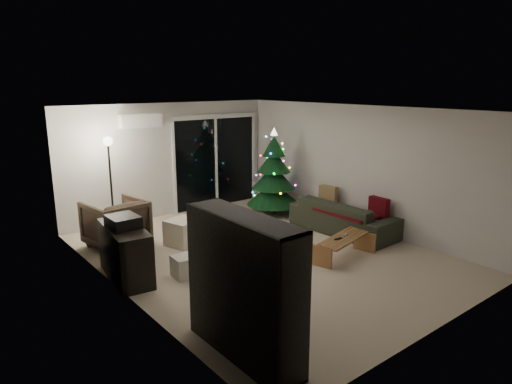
% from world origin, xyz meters
% --- Properties ---
extents(room, '(6.50, 7.51, 2.60)m').
position_xyz_m(room, '(0.46, 1.49, 1.02)').
color(room, beige).
rests_on(room, ground).
extents(bookshelf, '(0.76, 1.64, 1.59)m').
position_xyz_m(bookshelf, '(-2.25, -2.19, 0.80)').
color(bookshelf, black).
rests_on(bookshelf, floor).
extents(media_cabinet, '(0.65, 1.36, 0.82)m').
position_xyz_m(media_cabinet, '(-2.25, 0.54, 0.41)').
color(media_cabinet, black).
rests_on(media_cabinet, floor).
extents(stereo, '(0.41, 0.49, 0.17)m').
position_xyz_m(stereo, '(-2.25, 0.54, 0.91)').
color(stereo, black).
rests_on(stereo, media_cabinet).
extents(armchair, '(1.06, 1.09, 0.88)m').
position_xyz_m(armchair, '(-1.83, 1.95, 0.44)').
color(armchair, '#4B3A2F').
rests_on(armchair, floor).
extents(ottoman, '(0.66, 0.66, 0.48)m').
position_xyz_m(ottoman, '(-0.83, 1.28, 0.24)').
color(ottoman, beige).
rests_on(ottoman, floor).
extents(cardboard_box_a, '(0.49, 0.39, 0.33)m').
position_xyz_m(cardboard_box_a, '(-1.47, 0.02, 0.16)').
color(cardboard_box_a, white).
rests_on(cardboard_box_a, floor).
extents(cardboard_box_b, '(0.55, 0.54, 0.31)m').
position_xyz_m(cardboard_box_b, '(-0.06, 1.43, 0.15)').
color(cardboard_box_b, white).
rests_on(cardboard_box_b, floor).
extents(side_table, '(0.45, 0.45, 0.44)m').
position_xyz_m(side_table, '(-0.18, 1.89, 0.22)').
color(side_table, black).
rests_on(side_table, floor).
extents(floor_lamp, '(0.30, 0.30, 1.87)m').
position_xyz_m(floor_lamp, '(-1.58, 2.70, 0.94)').
color(floor_lamp, black).
rests_on(floor_lamp, floor).
extents(sofa, '(0.93, 2.24, 0.65)m').
position_xyz_m(sofa, '(2.05, -0.05, 0.32)').
color(sofa, '#2E3226').
rests_on(sofa, floor).
extents(sofa_throw, '(0.69, 1.59, 0.05)m').
position_xyz_m(sofa_throw, '(1.95, -0.05, 0.47)').
color(sofa_throw, '#530A13').
rests_on(sofa_throw, sofa).
extents(cushion_a, '(0.16, 0.43, 0.43)m').
position_xyz_m(cushion_a, '(2.30, 0.60, 0.58)').
color(cushion_a, '#806C54').
rests_on(cushion_a, sofa).
extents(cushion_b, '(0.16, 0.43, 0.43)m').
position_xyz_m(cushion_b, '(2.30, -0.70, 0.58)').
color(cushion_b, '#530A13').
rests_on(cushion_b, sofa).
extents(coffee_table, '(1.25, 0.68, 0.38)m').
position_xyz_m(coffee_table, '(0.96, -1.01, 0.19)').
color(coffee_table, '#A46C3F').
rests_on(coffee_table, floor).
extents(remote_a, '(0.15, 0.04, 0.02)m').
position_xyz_m(remote_a, '(0.81, -1.01, 0.39)').
color(remote_a, black).
rests_on(remote_a, coffee_table).
extents(remote_b, '(0.14, 0.08, 0.02)m').
position_xyz_m(remote_b, '(1.06, -0.96, 0.39)').
color(remote_b, slate).
rests_on(remote_b, coffee_table).
extents(christmas_tree, '(1.30, 1.30, 1.96)m').
position_xyz_m(christmas_tree, '(1.81, 1.82, 0.98)').
color(christmas_tree, black).
rests_on(christmas_tree, floor).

